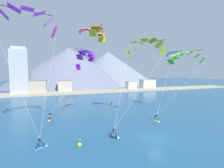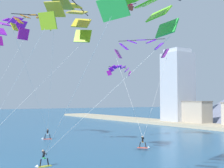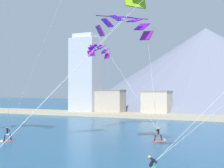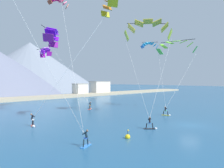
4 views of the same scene
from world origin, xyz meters
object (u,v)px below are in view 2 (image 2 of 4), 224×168
at_px(parafoil_kite_mid_center, 33,21).
at_px(parafoil_kite_distant_low_drift, 125,7).
at_px(parafoil_kite_far_left, 69,17).
at_px(kitesurfer_near_trail, 144,144).
at_px(kitesurfer_near_lead, 42,162).
at_px(kitesurfer_mid_center, 46,136).
at_px(parafoil_kite_near_lead, 141,6).
at_px(parafoil_kite_near_trail, 141,46).
at_px(parafoil_kite_distant_high_outer, 119,69).
at_px(parafoil_kite_far_right, 10,28).

distance_m(parafoil_kite_mid_center, parafoil_kite_distant_low_drift, 15.28).
bearing_deg(parafoil_kite_far_left, kitesurfer_near_trail, 103.69).
bearing_deg(kitesurfer_near_lead, kitesurfer_mid_center, 158.74).
bearing_deg(kitesurfer_mid_center, kitesurfer_near_trail, 25.91).
relative_size(parafoil_kite_mid_center, parafoil_kite_distant_low_drift, 3.82).
bearing_deg(parafoil_kite_far_left, parafoil_kite_near_lead, 3.71).
bearing_deg(parafoil_kite_distant_low_drift, parafoil_kite_near_trail, 82.38).
relative_size(parafoil_kite_mid_center, parafoil_kite_far_left, 1.07).
bearing_deg(parafoil_kite_mid_center, kitesurfer_near_trail, 61.55).
bearing_deg(parafoil_kite_near_trail, parafoil_kite_distant_low_drift, -97.62).
bearing_deg(parafoil_kite_distant_low_drift, parafoil_kite_distant_high_outer, 166.99).
height_order(kitesurfer_near_trail, parafoil_kite_near_lead, parafoil_kite_near_lead).
bearing_deg(kitesurfer_near_trail, parafoil_kite_far_left, -76.31).
distance_m(kitesurfer_near_lead, parafoil_kite_near_trail, 27.22).
distance_m(kitesurfer_near_lead, kitesurfer_mid_center, 21.94).
height_order(parafoil_kite_far_right, parafoil_kite_distant_low_drift, parafoil_kite_distant_low_drift).
bearing_deg(kitesurfer_near_lead, parafoil_kite_near_trail, 117.32).
bearing_deg(parafoil_kite_far_right, parafoil_kite_mid_center, 1.30).
relative_size(parafoil_kite_near_lead, parafoil_kite_mid_center, 0.81).
bearing_deg(parafoil_kite_far_right, parafoil_kite_near_trail, 55.71).
relative_size(parafoil_kite_near_lead, parafoil_kite_near_trail, 0.90).
relative_size(parafoil_kite_distant_high_outer, parafoil_kite_distant_low_drift, 0.96).
bearing_deg(parafoil_kite_mid_center, kitesurfer_near_lead, -12.72).
distance_m(kitesurfer_mid_center, parafoil_kite_near_lead, 34.02).
xyz_separation_m(kitesurfer_near_trail, parafoil_kite_near_lead, (14.81, -11.86, 13.29)).
bearing_deg(parafoil_kite_distant_low_drift, parafoil_kite_far_right, -128.42).
bearing_deg(parafoil_kite_near_lead, parafoil_kite_distant_high_outer, 150.06).
relative_size(parafoil_kite_near_trail, parafoil_kite_far_left, 0.97).
height_order(kitesurfer_near_lead, parafoil_kite_far_left, parafoil_kite_far_left).
distance_m(kitesurfer_near_trail, parafoil_kite_near_trail, 16.67).
height_order(kitesurfer_mid_center, parafoil_kite_distant_high_outer, parafoil_kite_distant_high_outer).
distance_m(parafoil_kite_near_trail, parafoil_kite_far_right, 22.01).
bearing_deg(parafoil_kite_near_lead, parafoil_kite_near_trail, 142.33).
distance_m(kitesurfer_mid_center, parafoil_kite_far_left, 24.93).
relative_size(parafoil_kite_mid_center, parafoil_kite_far_right, 0.90).
bearing_deg(parafoil_kite_near_lead, parafoil_kite_mid_center, -176.29).
distance_m(parafoil_kite_mid_center, parafoil_kite_far_left, 10.42).
relative_size(kitesurfer_mid_center, parafoil_kite_far_left, 0.11).
relative_size(kitesurfer_near_trail, parafoil_kite_near_trail, 0.11).
bearing_deg(kitesurfer_mid_center, parafoil_kite_distant_high_outer, 54.66).
bearing_deg(parafoil_kite_far_left, parafoil_kite_distant_low_drift, 124.90).
relative_size(kitesurfer_near_trail, kitesurfer_mid_center, 0.96).
bearing_deg(parafoil_kite_far_left, kitesurfer_mid_center, 166.29).
xyz_separation_m(parafoil_kite_near_trail, parafoil_kite_distant_low_drift, (-0.41, -3.03, 6.04)).
bearing_deg(parafoil_kite_distant_high_outer, kitesurfer_mid_center, -125.34).
bearing_deg(parafoil_kite_distant_low_drift, kitesurfer_near_trail, -11.87).
bearing_deg(kitesurfer_near_lead, parafoil_kite_distant_low_drift, 122.24).
xyz_separation_m(kitesurfer_near_lead, parafoil_kite_far_right, (-22.76, 2.31, 17.95)).
bearing_deg(parafoil_kite_distant_low_drift, parafoil_kite_mid_center, -91.89).
relative_size(kitesurfer_near_trail, parafoil_kite_near_lead, 0.13).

